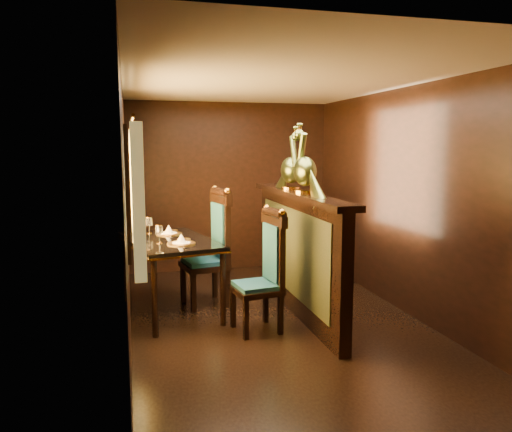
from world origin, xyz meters
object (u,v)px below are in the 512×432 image
at_px(peacock_left, 305,158).
at_px(peacock_right, 291,159).
at_px(chair_left, 267,266).
at_px(chair_right, 214,243).
at_px(dining_table, 170,246).

relative_size(peacock_left, peacock_right, 1.04).
height_order(chair_left, peacock_left, peacock_left).
bearing_deg(peacock_left, peacock_right, 90.00).
height_order(chair_left, chair_right, chair_right).
distance_m(chair_left, chair_right, 1.05).
distance_m(chair_left, peacock_right, 1.36).
xyz_separation_m(dining_table, peacock_right, (1.38, -0.06, 0.95)).
bearing_deg(peacock_left, dining_table, 158.72).
bearing_deg(peacock_left, chair_left, -154.35).
xyz_separation_m(peacock_left, peacock_right, (0.00, 0.48, -0.01)).
distance_m(peacock_left, peacock_right, 0.48).
xyz_separation_m(chair_right, peacock_right, (0.84, -0.28, 0.99)).
height_order(dining_table, peacock_left, peacock_left).
bearing_deg(peacock_right, chair_right, 161.79).
bearing_deg(dining_table, chair_left, -52.42).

